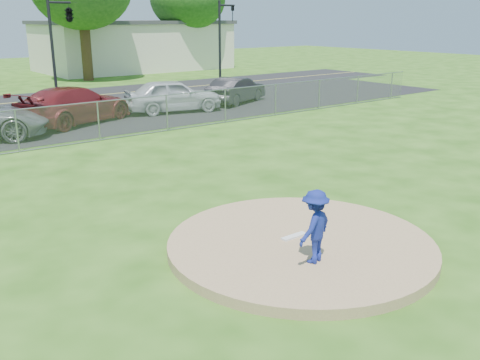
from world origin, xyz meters
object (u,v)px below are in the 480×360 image
object	(u,v)px
traffic_signal_right	(223,36)
pitcher	(315,226)
commercial_building	(134,45)
parked_car_charcoal	(236,90)
parked_car_darkred	(74,105)
traffic_signal_center	(67,16)
parked_car_pearl	(173,95)

from	to	relation	value
traffic_signal_right	pitcher	distance (m)	27.30
commercial_building	parked_car_charcoal	world-z (taller)	commercial_building
traffic_signal_right	pitcher	world-z (taller)	traffic_signal_right
parked_car_darkred	parked_car_charcoal	world-z (taller)	parked_car_darkred
commercial_building	pitcher	distance (m)	42.22
pitcher	parked_car_charcoal	xyz separation A→B (m)	(11.45, 17.13, -0.17)
traffic_signal_center	parked_car_charcoal	xyz separation A→B (m)	(6.98, -5.71, -3.89)
commercial_building	parked_car_darkred	distance (m)	26.39
commercial_building	parked_car_charcoal	bearing A→B (deg)	-103.10
traffic_signal_right	parked_car_darkred	world-z (taller)	traffic_signal_right
traffic_signal_right	pitcher	bearing A→B (deg)	-122.83
parked_car_darkred	commercial_building	bearing A→B (deg)	-56.03
traffic_signal_center	parked_car_pearl	distance (m)	7.65
parked_car_pearl	parked_car_charcoal	bearing A→B (deg)	-71.71
parked_car_charcoal	traffic_signal_center	bearing A→B (deg)	27.25
commercial_building	pitcher	world-z (taller)	commercial_building
commercial_building	pitcher	size ratio (longest dim) A/B	11.88
traffic_signal_right	parked_car_charcoal	distance (m)	7.10
parked_car_darkred	parked_car_pearl	bearing A→B (deg)	-112.96
pitcher	parked_car_pearl	size ratio (longest dim) A/B	0.29
parked_car_charcoal	pitcher	bearing A→B (deg)	122.80
commercial_building	traffic_signal_right	xyz separation A→B (m)	(-1.76, -16.00, 1.20)
parked_car_pearl	traffic_signal_center	bearing A→B (deg)	37.25
traffic_signal_center	pitcher	distance (m)	23.57
traffic_signal_right	parked_car_pearl	size ratio (longest dim) A/B	1.17
traffic_signal_center	pitcher	bearing A→B (deg)	-101.07
commercial_building	parked_car_darkred	size ratio (longest dim) A/B	2.88
traffic_signal_center	parked_car_charcoal	distance (m)	9.82
pitcher	traffic_signal_center	bearing A→B (deg)	-116.48
commercial_building	parked_car_charcoal	distance (m)	22.34
traffic_signal_center	parked_car_darkred	size ratio (longest dim) A/B	0.98
traffic_signal_center	parked_car_pearl	size ratio (longest dim) A/B	1.17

